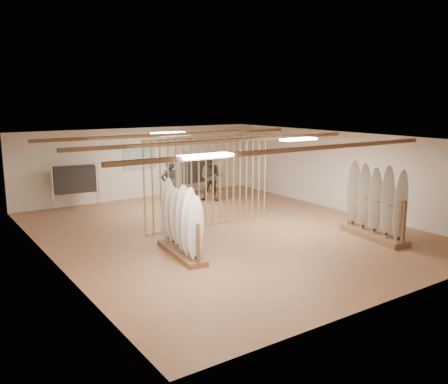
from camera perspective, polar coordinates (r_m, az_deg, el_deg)
floor at (r=14.34m, az=0.00°, el=-4.71°), size 12.00×12.00×0.00m
ceiling at (r=13.84m, az=0.00°, el=6.51°), size 12.00×12.00×0.00m
wall_back at (r=19.22m, az=-10.12°, el=3.44°), size 12.00×0.00×12.00m
wall_front at (r=9.78m, az=20.22°, el=-4.47°), size 12.00×0.00×12.00m
wall_left at (r=12.00m, az=-20.16°, el=-1.65°), size 0.00×12.00×12.00m
wall_right at (r=17.29m, az=13.85°, el=2.45°), size 0.00×12.00×12.00m
ceiling_slats at (r=13.85m, az=0.00°, el=6.18°), size 9.50×6.12×0.10m
light_panels at (r=13.84m, az=0.00°, el=6.27°), size 1.20×0.35×0.06m
bamboo_partition at (r=14.68m, az=-1.75°, el=1.26°), size 4.45×0.05×2.78m
poster at (r=19.18m, az=-10.11°, el=4.03°), size 1.40×0.03×0.90m
rack_left at (r=12.05m, az=-5.20°, el=-4.80°), size 0.76×2.28×1.80m
rack_right at (r=14.10m, az=17.67°, el=-2.45°), size 0.92×2.32×2.15m
clothing_rack_a at (r=17.75m, az=-17.52°, el=1.44°), size 1.55×0.56×1.67m
clothing_rack_b at (r=19.49m, az=-3.33°, el=2.48°), size 1.39×0.66×1.52m
shopper_a at (r=17.05m, az=-6.55°, el=1.26°), size 0.80×0.60×2.02m
shopper_b at (r=18.28m, az=-1.51°, el=2.17°), size 1.30×1.28×2.13m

